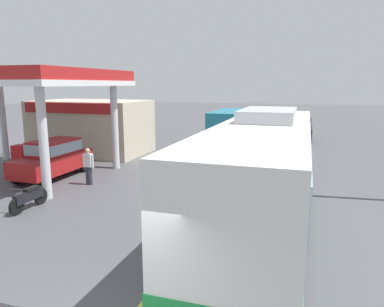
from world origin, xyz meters
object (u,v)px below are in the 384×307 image
(minibus_opposing_lane, at_px, (228,123))
(pedestrian_near_pump, at_px, (88,164))
(motorcycle_parked_forecourt, at_px, (29,197))
(car_trailing_behind_bus, at_px, (301,128))
(coach_bus_main, at_px, (262,178))
(car_at_pump, at_px, (53,157))

(minibus_opposing_lane, height_order, pedestrian_near_pump, minibus_opposing_lane)
(motorcycle_parked_forecourt, distance_m, car_trailing_behind_bus, 21.58)
(coach_bus_main, height_order, pedestrian_near_pump, coach_bus_main)
(coach_bus_main, bearing_deg, pedestrian_near_pump, 159.17)
(motorcycle_parked_forecourt, height_order, pedestrian_near_pump, pedestrian_near_pump)
(motorcycle_parked_forecourt, bearing_deg, car_trailing_behind_bus, 65.47)
(car_at_pump, xyz_separation_m, car_trailing_behind_bus, (11.10, 15.56, 0.00))
(coach_bus_main, xyz_separation_m, motorcycle_parked_forecourt, (-8.22, -0.39, -1.28))
(pedestrian_near_pump, distance_m, car_trailing_behind_bus, 18.40)
(coach_bus_main, height_order, car_at_pump, coach_bus_main)
(motorcycle_parked_forecourt, xyz_separation_m, pedestrian_near_pump, (0.21, 3.44, 0.49))
(pedestrian_near_pump, bearing_deg, minibus_opposing_lane, 75.97)
(coach_bus_main, bearing_deg, car_trailing_behind_bus, 87.81)
(car_at_pump, distance_m, motorcycle_parked_forecourt, 4.63)
(car_at_pump, bearing_deg, coach_bus_main, -19.49)
(car_at_pump, xyz_separation_m, minibus_opposing_lane, (5.76, 12.99, 0.46))
(minibus_opposing_lane, height_order, car_trailing_behind_bus, minibus_opposing_lane)
(coach_bus_main, height_order, car_trailing_behind_bus, coach_bus_main)
(coach_bus_main, relative_size, pedestrian_near_pump, 6.65)
(coach_bus_main, xyz_separation_m, car_trailing_behind_bus, (0.74, 19.23, -0.71))
(pedestrian_near_pump, bearing_deg, car_trailing_behind_bus, 61.61)
(car_at_pump, bearing_deg, pedestrian_near_pump, -14.77)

